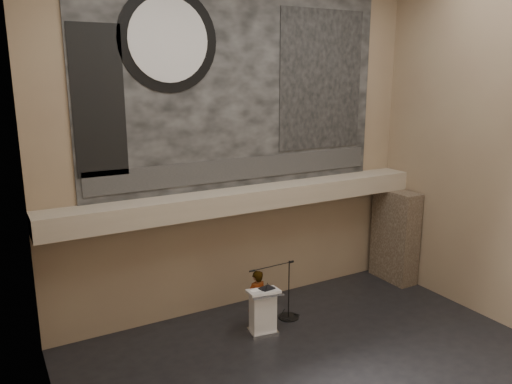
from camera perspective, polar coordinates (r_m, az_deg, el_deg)
floor at (r=10.84m, az=8.86°, el=-20.30°), size 10.00×10.00×0.00m
wall_back at (r=12.51m, az=-1.80°, el=5.43°), size 10.00×0.02×8.50m
wall_left at (r=7.24m, az=-22.70°, el=-1.55°), size 0.02×8.00×8.50m
soffit at (r=12.42m, az=-0.90°, el=-0.75°), size 10.00×0.80×0.50m
sprinkler_left at (r=11.80m, az=-7.64°, el=-3.04°), size 0.04×0.04×0.06m
sprinkler_right at (r=13.42m, az=6.35°, el=-0.97°), size 0.04×0.04×0.06m
banner at (r=12.37m, az=-1.79°, el=12.08°), size 8.00×0.05×5.00m
banner_text_strip at (r=12.55m, az=-1.63°, el=2.67°), size 7.76×0.02×0.55m
banner_clock_rim at (r=11.62m, az=-9.97°, el=16.73°), size 2.30×0.02×2.30m
banner_clock_face at (r=11.61m, az=-9.93°, el=16.74°), size 1.84×0.02×1.84m
banner_building_print at (r=13.61m, az=7.51°, el=12.52°), size 2.60×0.02×3.60m
banner_brick_print at (r=11.18m, az=-17.55°, el=9.79°), size 1.10×0.02×3.20m
stone_pier at (r=15.23m, az=15.59°, el=-4.82°), size 0.60×1.40×2.70m
lectern at (r=12.01m, az=0.79°, el=-13.49°), size 0.79×0.62×1.13m
binder at (r=11.80m, az=1.25°, el=-10.97°), size 0.36×0.31×0.04m
papers at (r=11.70m, az=0.20°, el=-11.28°), size 0.32×0.37×0.00m
speaker_person at (r=12.20m, az=0.08°, el=-12.13°), size 0.56×0.40×1.45m
mic_stand at (r=12.85m, az=3.60°, el=-13.28°), size 1.38×0.52×1.52m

